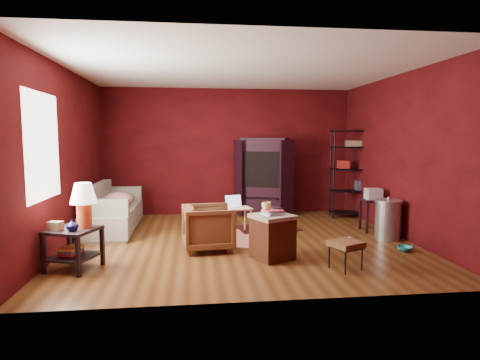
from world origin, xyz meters
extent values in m
cube|color=brown|center=(0.00, 0.00, -0.01)|extent=(5.50, 5.00, 0.02)
cube|color=white|center=(0.00, 0.00, 2.81)|extent=(5.50, 5.00, 0.02)
cube|color=#4F0B0D|center=(0.00, 2.51, 1.40)|extent=(5.50, 0.02, 2.80)
cube|color=#4F0B0D|center=(0.00, -2.51, 1.40)|extent=(5.50, 0.02, 2.80)
cube|color=#4F0B0D|center=(-2.76, 0.00, 1.40)|extent=(0.02, 5.00, 2.80)
cube|color=#4F0B0D|center=(2.76, 0.00, 1.40)|extent=(0.02, 5.00, 2.80)
cube|color=white|center=(-2.73, -1.00, 1.60)|extent=(0.02, 1.20, 1.40)
imported|color=gray|center=(-2.27, 1.06, 0.41)|extent=(0.63, 2.10, 0.82)
imported|color=black|center=(-0.56, -0.46, 0.38)|extent=(0.76, 0.80, 0.76)
imported|color=silver|center=(1.73, -0.24, 0.11)|extent=(0.23, 0.10, 0.22)
imported|color=#28B5BB|center=(2.39, -0.89, 0.11)|extent=(0.24, 0.13, 0.23)
imported|color=#0B0B39|center=(-2.30, -1.34, 0.62)|extent=(0.18, 0.19, 0.15)
imported|color=#F4E977|center=(0.23, -1.02, 0.77)|extent=(0.16, 0.15, 0.13)
cube|color=black|center=(-2.34, -1.19, 0.52)|extent=(0.73, 0.73, 0.04)
cube|color=black|center=(-2.34, -1.19, 0.17)|extent=(0.68, 0.68, 0.03)
cube|color=black|center=(-2.67, -1.34, 0.27)|extent=(0.06, 0.06, 0.53)
cube|color=black|center=(-2.20, -1.52, 0.27)|extent=(0.06, 0.06, 0.53)
cube|color=black|center=(-2.49, -0.86, 0.27)|extent=(0.06, 0.06, 0.53)
cube|color=black|center=(-2.01, -1.04, 0.27)|extent=(0.06, 0.06, 0.53)
cylinder|color=#DF5828|center=(-2.20, -1.14, 0.70)|extent=(0.24, 0.24, 0.32)
cone|color=#F2E5C6|center=(-2.20, -1.14, 1.00)|extent=(0.44, 0.44, 0.27)
cube|color=#958051|center=(-2.53, -1.27, 0.60)|extent=(0.20, 0.17, 0.11)
cube|color=#D93648|center=(-2.39, -1.18, 0.21)|extent=(0.29, 0.32, 0.03)
cube|color=#369AD9|center=(-2.38, -1.18, 0.25)|extent=(0.29, 0.32, 0.03)
cube|color=#F4C751|center=(-2.37, -1.18, 0.28)|extent=(0.29, 0.32, 0.03)
cube|color=gray|center=(-2.23, 1.09, 0.25)|extent=(0.74, 1.73, 0.36)
cube|color=gray|center=(-2.54, 1.09, 0.50)|extent=(0.18, 1.72, 0.72)
cube|color=gray|center=(-2.22, 0.23, 0.45)|extent=(0.73, 0.17, 0.50)
cube|color=gray|center=(-2.23, 1.95, 0.45)|extent=(0.73, 0.17, 0.50)
ellipsoid|color=#AA1A18|center=(-2.18, 0.60, 0.54)|extent=(0.47, 0.47, 0.25)
ellipsoid|color=#AA1A18|center=(-2.18, 1.09, 0.56)|extent=(0.53, 0.53, 0.29)
ellipsoid|color=gray|center=(-2.18, 1.55, 0.53)|extent=(0.44, 0.44, 0.24)
cube|color=#471E10|center=(0.32, -1.03, 0.29)|extent=(0.64, 0.64, 0.58)
cube|color=gray|center=(0.32, -1.03, 0.61)|extent=(0.69, 0.69, 0.05)
cube|color=beige|center=(0.32, -1.03, 0.65)|extent=(0.34, 0.31, 0.02)
cube|color=#5295C1|center=(0.32, -1.03, 0.67)|extent=(0.34, 0.31, 0.02)
cube|color=#DD5260|center=(0.32, -1.03, 0.69)|extent=(0.31, 0.27, 0.02)
cube|color=black|center=(0.39, -0.97, 0.72)|extent=(0.16, 0.16, 0.02)
cube|color=black|center=(1.18, -1.60, 0.34)|extent=(0.48, 0.48, 0.07)
cube|color=black|center=(1.18, -1.60, 0.29)|extent=(0.43, 0.43, 0.02)
cylinder|color=black|center=(1.11, -1.79, 0.15)|extent=(0.02, 0.02, 0.30)
cylinder|color=black|center=(1.37, -1.67, 0.15)|extent=(0.02, 0.02, 0.30)
cylinder|color=black|center=(0.99, -1.53, 0.15)|extent=(0.02, 0.02, 0.30)
cylinder|color=black|center=(1.25, -1.41, 0.15)|extent=(0.02, 0.02, 0.30)
cylinder|color=white|center=(0.21, 0.15, 0.01)|extent=(1.45, 1.45, 0.01)
cube|color=#481318|center=(0.60, 0.83, 0.01)|extent=(1.21, 0.90, 0.01)
cube|color=#FFB874|center=(-0.05, 0.52, 0.45)|extent=(0.61, 0.49, 0.03)
cylinder|color=#FFB874|center=(-0.24, 0.32, 0.23)|extent=(0.04, 0.04, 0.45)
cylinder|color=#FFB874|center=(0.22, 0.42, 0.23)|extent=(0.04, 0.04, 0.45)
cylinder|color=#FFB874|center=(-0.31, 0.62, 0.23)|extent=(0.04, 0.04, 0.45)
cylinder|color=#FFB874|center=(0.15, 0.72, 0.23)|extent=(0.04, 0.04, 0.45)
cube|color=white|center=(-0.05, 0.55, 0.48)|extent=(0.33, 0.26, 0.01)
cube|color=silver|center=(-0.07, 0.65, 0.58)|extent=(0.30, 0.12, 0.20)
cube|color=white|center=(-0.13, 0.41, 0.47)|extent=(0.29, 0.33, 0.00)
cube|color=white|center=(0.10, 0.47, 0.47)|extent=(0.20, 0.28, 0.00)
cube|color=black|center=(0.78, 2.22, 0.86)|extent=(1.12, 0.86, 1.71)
cube|color=black|center=(0.74, 2.14, 1.04)|extent=(0.90, 0.67, 0.77)
cube|color=black|center=(0.18, 2.19, 0.86)|extent=(0.14, 0.40, 1.62)
cube|color=black|center=(1.19, 1.79, 0.86)|extent=(0.36, 0.26, 1.62)
cube|color=#2B2E30|center=(0.76, 2.18, 0.95)|extent=(0.68, 0.62, 0.47)
cube|color=black|center=(0.68, 1.97, 0.95)|extent=(0.42, 0.17, 0.36)
cube|color=black|center=(0.76, 2.18, 0.41)|extent=(0.92, 0.71, 0.05)
cylinder|color=black|center=(2.15, 1.61, 0.94)|extent=(0.03, 0.03, 1.87)
cylinder|color=black|center=(3.02, 1.49, 0.94)|extent=(0.03, 0.03, 1.87)
cylinder|color=black|center=(2.21, 1.98, 0.94)|extent=(0.03, 0.03, 1.87)
cylinder|color=black|center=(3.07, 1.86, 0.94)|extent=(0.03, 0.03, 1.87)
cube|color=black|center=(2.61, 1.74, 0.10)|extent=(0.96, 0.52, 0.03)
cube|color=black|center=(2.61, 1.74, 0.57)|extent=(0.96, 0.52, 0.03)
cube|color=black|center=(2.61, 1.74, 1.04)|extent=(0.96, 0.52, 0.03)
cube|color=black|center=(2.61, 1.74, 1.51)|extent=(0.96, 0.52, 0.03)
cube|color=black|center=(2.61, 1.74, 1.85)|extent=(0.96, 0.52, 0.03)
cube|color=maroon|center=(2.41, 1.77, 1.14)|extent=(0.24, 0.29, 0.17)
cube|color=#353542|center=(2.82, 1.71, 0.70)|extent=(0.29, 0.29, 0.21)
cube|color=#856C50|center=(2.61, 1.74, 1.59)|extent=(0.34, 0.25, 0.12)
cube|color=black|center=(2.48, 0.41, 0.57)|extent=(0.41, 0.41, 0.04)
cube|color=black|center=(2.30, 0.25, 0.29)|extent=(0.04, 0.04, 0.57)
cube|color=black|center=(2.64, 0.24, 0.29)|extent=(0.04, 0.04, 0.57)
cube|color=black|center=(2.32, 0.59, 0.29)|extent=(0.04, 0.04, 0.57)
cube|color=black|center=(2.65, 0.58, 0.29)|extent=(0.04, 0.04, 0.57)
cube|color=silver|center=(2.48, 0.41, 0.69)|extent=(0.29, 0.23, 0.20)
cylinder|color=#B3B5BB|center=(2.47, -0.17, 0.32)|extent=(0.51, 0.51, 0.63)
cylinder|color=#B3B5BB|center=(2.47, -0.17, 0.65)|extent=(0.56, 0.56, 0.04)
sphere|color=#B3B5BB|center=(2.47, -0.17, 0.70)|extent=(0.08, 0.08, 0.06)
camera|label=1|loc=(-0.77, -6.50, 1.71)|focal=30.00mm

